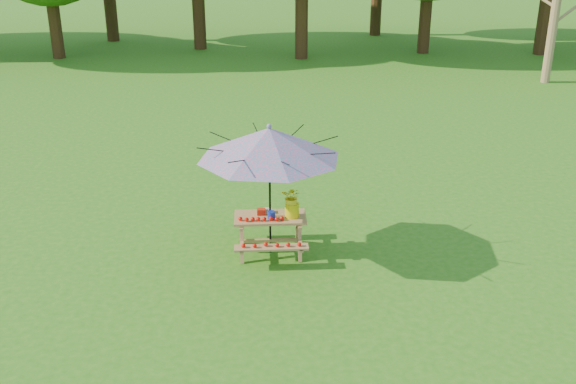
{
  "coord_description": "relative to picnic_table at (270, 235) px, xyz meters",
  "views": [
    {
      "loc": [
        0.16,
        -8.1,
        5.01
      ],
      "look_at": [
        0.72,
        1.72,
        1.1
      ],
      "focal_mm": 40.0,
      "sensor_mm": 36.0,
      "label": 1
    }
  ],
  "objects": [
    {
      "name": "tomatoes_row",
      "position": [
        -0.15,
        -0.18,
        0.38
      ],
      "size": [
        0.77,
        0.13,
        0.07
      ],
      "primitive_type": null,
      "color": "red",
      "rests_on": "picnic_table"
    },
    {
      "name": "patio_umbrella",
      "position": [
        0.0,
        0.0,
        1.62
      ],
      "size": [
        2.82,
        2.82,
        2.27
      ],
      "color": "black",
      "rests_on": "ground"
    },
    {
      "name": "picnic_table",
      "position": [
        0.0,
        0.0,
        0.0
      ],
      "size": [
        1.2,
        1.32,
        0.67
      ],
      "color": "#9B7F46",
      "rests_on": "ground"
    },
    {
      "name": "flower_bucket",
      "position": [
        0.37,
        -0.03,
        0.63
      ],
      "size": [
        0.39,
        0.36,
        0.53
      ],
      "color": "yellow",
      "rests_on": "picnic_table"
    },
    {
      "name": "ground",
      "position": [
        -0.42,
        -1.72,
        -0.33
      ],
      "size": [
        120.0,
        120.0,
        0.0
      ],
      "primitive_type": "plane",
      "color": "#297416",
      "rests_on": "ground"
    },
    {
      "name": "produce_bins",
      "position": [
        -0.05,
        0.02,
        0.4
      ],
      "size": [
        0.3,
        0.39,
        0.13
      ],
      "color": "red",
      "rests_on": "picnic_table"
    }
  ]
}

